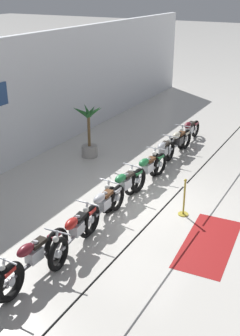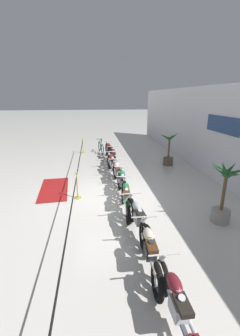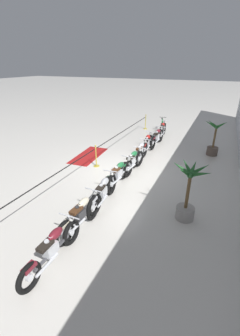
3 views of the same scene
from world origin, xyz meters
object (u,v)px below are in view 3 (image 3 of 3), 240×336
at_px(motorcycle_red_2, 147,144).
at_px(motorcycle_silver_6, 103,193).
at_px(motorcycle_maroon_8, 52,249).
at_px(motorcycle_green_5, 118,174).
at_px(floor_banner, 89,155).
at_px(motorcycle_cream_7, 81,215).
at_px(stanchion_mid_left, 96,159).
at_px(motorcycle_silver_3, 140,152).
at_px(bicycle, 162,126).
at_px(stanchion_far_left, 111,141).
at_px(motorcycle_green_4, 132,162).
at_px(potted_palm_right_of_row, 214,142).
at_px(motorcycle_maroon_1, 157,138).
at_px(potted_palm_left_of_row, 188,194).
at_px(motorcycle_red_0, 162,131).

distance_m(motorcycle_red_2, motorcycle_silver_6, 5.39).
bearing_deg(motorcycle_maroon_8, motorcycle_green_5, -177.37).
xyz_separation_m(motorcycle_red_2, floor_banner, (1.74, -2.62, -0.47)).
distance_m(motorcycle_green_5, motorcycle_silver_6, 1.47).
xyz_separation_m(motorcycle_cream_7, stanchion_mid_left, (-3.96, -1.77, -0.11)).
height_order(motorcycle_silver_3, floor_banner, motorcycle_silver_3).
relative_size(bicycle, stanchion_far_left, 0.12).
relative_size(motorcycle_cream_7, bicycle, 1.31).
bearing_deg(motorcycle_cream_7, floor_banner, -150.45).
xyz_separation_m(bicycle, stanchion_far_left, (5.63, -1.21, 0.40)).
bearing_deg(motorcycle_green_4, potted_palm_right_of_row, 139.73).
xyz_separation_m(motorcycle_maroon_1, motorcycle_red_2, (1.29, -0.18, -0.00)).
distance_m(motorcycle_cream_7, motorcycle_maroon_8, 1.37).
relative_size(motorcycle_maroon_1, motorcycle_maroon_8, 1.06).
height_order(motorcycle_silver_3, stanchion_far_left, stanchion_far_left).
distance_m(potted_palm_left_of_row, stanchion_far_left, 5.91).
relative_size(motorcycle_red_0, motorcycle_green_5, 1.03).
bearing_deg(potted_palm_left_of_row, motorcycle_silver_3, -142.67).
relative_size(motorcycle_maroon_1, potted_palm_right_of_row, 1.21).
xyz_separation_m(motorcycle_silver_3, potted_palm_left_of_row, (3.65, 2.79, 0.43)).
bearing_deg(floor_banner, motorcycle_red_2, 119.47).
distance_m(motorcycle_maroon_1, motorcycle_silver_3, 2.64).
distance_m(motorcycle_red_0, motorcycle_cream_7, 9.52).
bearing_deg(motorcycle_red_2, motorcycle_maroon_8, 2.08).
height_order(motorcycle_silver_3, motorcycle_silver_6, motorcycle_silver_6).
height_order(motorcycle_silver_3, bicycle, bicycle).
bearing_deg(motorcycle_green_4, motorcycle_red_0, -179.11).
relative_size(motorcycle_green_5, motorcycle_silver_6, 1.04).
relative_size(motorcycle_red_2, motorcycle_green_4, 1.04).
bearing_deg(stanchion_far_left, motorcycle_silver_3, 82.40).
distance_m(motorcycle_green_5, floor_banner, 3.52).
distance_m(motorcycle_red_2, motorcycle_maroon_8, 8.07).
bearing_deg(potted_palm_right_of_row, floor_banner, -64.67).
xyz_separation_m(potted_palm_left_of_row, floor_banner, (-3.26, -5.49, -0.90)).
distance_m(motorcycle_maroon_1, motorcycle_maroon_8, 9.35).
relative_size(motorcycle_red_0, bicycle, 1.49).
relative_size(motorcycle_maroon_1, motorcycle_green_5, 0.95).
height_order(motorcycle_red_0, stanchion_far_left, stanchion_far_left).
bearing_deg(motorcycle_maroon_1, bicycle, -170.22).
bearing_deg(potted_palm_right_of_row, motorcycle_red_2, -72.37).
relative_size(motorcycle_green_5, motorcycle_cream_7, 1.11).
distance_m(motorcycle_red_0, potted_palm_right_of_row, 3.64).
relative_size(motorcycle_red_2, potted_palm_right_of_row, 1.22).
xyz_separation_m(motorcycle_maroon_8, bicycle, (-12.57, -0.66, -0.09)).
bearing_deg(floor_banner, motorcycle_silver_3, 94.11).
relative_size(motorcycle_green_5, bicycle, 1.44).
distance_m(motorcycle_maroon_1, bicycle, 3.27).
bearing_deg(floor_banner, motorcycle_red_0, 145.30).
bearing_deg(motorcycle_green_5, motorcycle_red_0, -179.78).
distance_m(motorcycle_green_4, potted_palm_left_of_row, 3.65).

